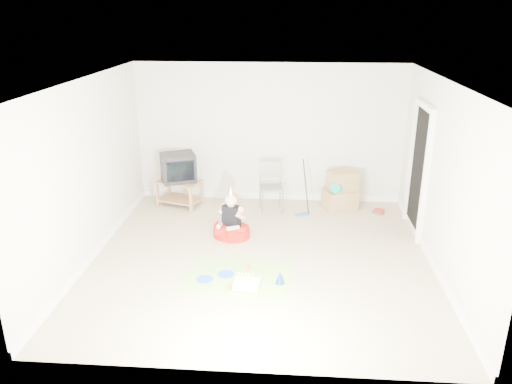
# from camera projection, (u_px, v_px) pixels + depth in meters

# --- Properties ---
(ground) EXTENTS (5.00, 5.00, 0.00)m
(ground) POSITION_uv_depth(u_px,v_px,m) (261.00, 258.00, 7.44)
(ground) COLOR tan
(ground) RESTS_ON ground
(doorway_recess) EXTENTS (0.02, 0.90, 2.05)m
(doorway_recess) POSITION_uv_depth(u_px,v_px,m) (419.00, 172.00, 8.04)
(doorway_recess) COLOR black
(doorway_recess) RESTS_ON ground
(tv_stand) EXTENTS (0.89, 0.70, 0.48)m
(tv_stand) POSITION_uv_depth(u_px,v_px,m) (180.00, 191.00, 9.35)
(tv_stand) COLOR #946843
(tv_stand) RESTS_ON ground
(crt_tv) EXTENTS (0.75, 0.69, 0.52)m
(crt_tv) POSITION_uv_depth(u_px,v_px,m) (178.00, 167.00, 9.20)
(crt_tv) COLOR black
(crt_tv) RESTS_ON tv_stand
(folding_chair) EXTENTS (0.47, 0.46, 0.91)m
(folding_chair) POSITION_uv_depth(u_px,v_px,m) (271.00, 188.00, 9.04)
(folding_chair) COLOR gray
(folding_chair) RESTS_ON ground
(cardboard_boxes) EXTENTS (0.68, 0.62, 0.72)m
(cardboard_boxes) POSITION_uv_depth(u_px,v_px,m) (341.00, 191.00, 9.17)
(cardboard_boxes) COLOR #A2804E
(cardboard_boxes) RESTS_ON ground
(floor_mop) EXTENTS (0.26, 0.31, 0.98)m
(floor_mop) POSITION_uv_depth(u_px,v_px,m) (302.00, 202.00, 8.89)
(floor_mop) COLOR blue
(floor_mop) RESTS_ON ground
(book_pile) EXTENTS (0.27, 0.30, 0.05)m
(book_pile) POSITION_uv_depth(u_px,v_px,m) (379.00, 212.00, 9.08)
(book_pile) COLOR #287941
(book_pile) RESTS_ON ground
(seated_woman) EXTENTS (0.80, 0.80, 0.88)m
(seated_woman) POSITION_uv_depth(u_px,v_px,m) (231.00, 226.00, 8.08)
(seated_woman) COLOR #B61A10
(seated_woman) RESTS_ON ground
(party_mat) EXTENTS (1.53, 1.17, 0.01)m
(party_mat) POSITION_uv_depth(u_px,v_px,m) (238.00, 277.00, 6.91)
(party_mat) COLOR #DC2E92
(party_mat) RESTS_ON ground
(birthday_cake) EXTENTS (0.36, 0.30, 0.16)m
(birthday_cake) POSITION_uv_depth(u_px,v_px,m) (247.00, 285.00, 6.63)
(birthday_cake) COLOR white
(birthday_cake) RESTS_ON party_mat
(blue_plate_near) EXTENTS (0.30, 0.30, 0.01)m
(blue_plate_near) POSITION_uv_depth(u_px,v_px,m) (226.00, 274.00, 6.96)
(blue_plate_near) COLOR blue
(blue_plate_near) RESTS_ON party_mat
(blue_plate_far) EXTENTS (0.27, 0.27, 0.01)m
(blue_plate_far) POSITION_uv_depth(u_px,v_px,m) (205.00, 279.00, 6.83)
(blue_plate_far) COLOR blue
(blue_plate_far) RESTS_ON party_mat
(orange_cup_near) EXTENTS (0.08, 0.08, 0.07)m
(orange_cup_near) POSITION_uv_depth(u_px,v_px,m) (249.00, 267.00, 7.08)
(orange_cup_near) COLOR orange
(orange_cup_near) RESTS_ON party_mat
(orange_cup_far) EXTENTS (0.06, 0.06, 0.07)m
(orange_cup_far) POSITION_uv_depth(u_px,v_px,m) (230.00, 287.00, 6.59)
(orange_cup_far) COLOR orange
(orange_cup_far) RESTS_ON party_mat
(blue_party_hat) EXTENTS (0.15, 0.15, 0.18)m
(blue_party_hat) POSITION_uv_depth(u_px,v_px,m) (280.00, 277.00, 6.71)
(blue_party_hat) COLOR #1940B1
(blue_party_hat) RESTS_ON party_mat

